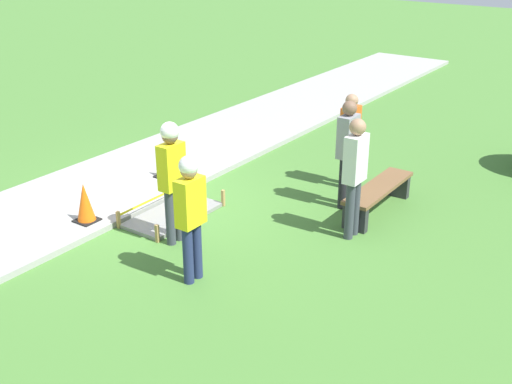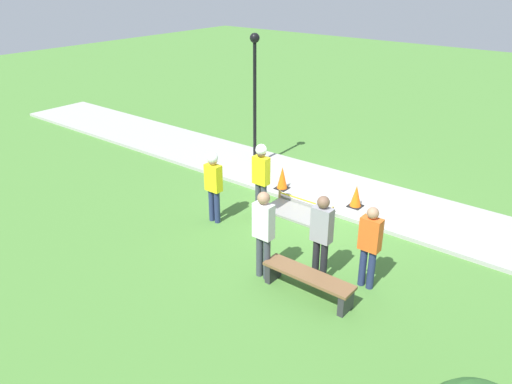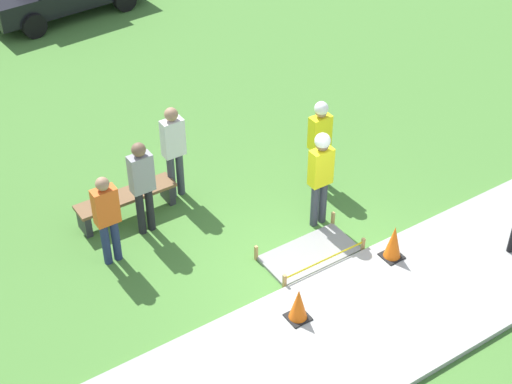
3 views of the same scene
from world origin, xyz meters
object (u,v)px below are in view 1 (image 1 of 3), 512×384
(park_bench, at_px, (378,193))
(bystander_in_orange_shirt, at_px, (350,135))
(worker_assistant, at_px, (172,171))
(bystander_in_gray_shirt, at_px, (355,171))
(traffic_cone_far_patch, at_px, (85,203))
(bystander_in_white_shirt, at_px, (347,147))
(worker_supervisor, at_px, (190,208))
(traffic_cone_near_patch, at_px, (165,162))

(park_bench, relative_size, bystander_in_orange_shirt, 1.07)
(worker_assistant, relative_size, bystander_in_gray_shirt, 1.00)
(traffic_cone_far_patch, bearing_deg, bystander_in_orange_shirt, 146.36)
(park_bench, xyz_separation_m, bystander_in_white_shirt, (0.10, -0.56, 0.72))
(worker_supervisor, relative_size, bystander_in_orange_shirt, 1.04)
(bystander_in_gray_shirt, bearing_deg, bystander_in_white_shirt, -146.76)
(traffic_cone_near_patch, height_order, worker_assistant, worker_assistant)
(bystander_in_gray_shirt, height_order, bystander_in_white_shirt, bystander_in_gray_shirt)
(traffic_cone_near_patch, distance_m, worker_assistant, 2.55)
(worker_supervisor, distance_m, bystander_in_orange_shirt, 4.16)
(bystander_in_orange_shirt, relative_size, bystander_in_white_shirt, 0.93)
(park_bench, height_order, bystander_in_orange_shirt, bystander_in_orange_shirt)
(bystander_in_gray_shirt, distance_m, bystander_in_white_shirt, 1.12)
(bystander_in_orange_shirt, distance_m, bystander_in_gray_shirt, 2.03)
(worker_assistant, relative_size, bystander_in_white_shirt, 1.03)
(traffic_cone_far_patch, relative_size, park_bench, 0.35)
(traffic_cone_near_patch, relative_size, bystander_in_gray_shirt, 0.31)
(traffic_cone_far_patch, bearing_deg, park_bench, 131.78)
(worker_supervisor, distance_m, worker_assistant, 1.17)
(worker_supervisor, xyz_separation_m, bystander_in_white_shirt, (-3.32, 0.53, -0.01))
(traffic_cone_far_patch, bearing_deg, traffic_cone_near_patch, -172.93)
(traffic_cone_far_patch, relative_size, worker_supervisor, 0.36)
(traffic_cone_near_patch, height_order, worker_supervisor, worker_supervisor)
(traffic_cone_far_patch, distance_m, bystander_in_white_shirt, 4.30)
(worker_assistant, relative_size, bystander_in_orange_shirt, 1.10)
(worker_supervisor, bearing_deg, traffic_cone_far_patch, -96.39)
(worker_supervisor, bearing_deg, bystander_in_orange_shirt, 177.89)
(traffic_cone_far_patch, distance_m, worker_supervisor, 2.53)
(park_bench, bearing_deg, worker_assistant, -36.77)
(traffic_cone_far_patch, bearing_deg, worker_supervisor, 83.61)
(park_bench, xyz_separation_m, bystander_in_gray_shirt, (1.03, 0.05, 0.74))
(bystander_in_orange_shirt, xyz_separation_m, bystander_in_white_shirt, (0.83, 0.38, 0.08))
(park_bench, height_order, bystander_in_white_shirt, bystander_in_white_shirt)
(park_bench, xyz_separation_m, worker_assistant, (2.73, -2.04, 0.81))
(traffic_cone_near_patch, bearing_deg, bystander_in_gray_shirt, 89.97)
(bystander_in_white_shirt, bearing_deg, bystander_in_orange_shirt, -155.39)
(park_bench, xyz_separation_m, bystander_in_orange_shirt, (-0.73, -0.94, 0.64))
(park_bench, relative_size, worker_supervisor, 1.03)
(traffic_cone_far_patch, height_order, worker_assistant, worker_assistant)
(worker_assistant, bearing_deg, worker_supervisor, 53.61)
(worker_supervisor, bearing_deg, bystander_in_white_shirt, 170.89)
(worker_assistant, distance_m, bystander_in_gray_shirt, 2.69)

